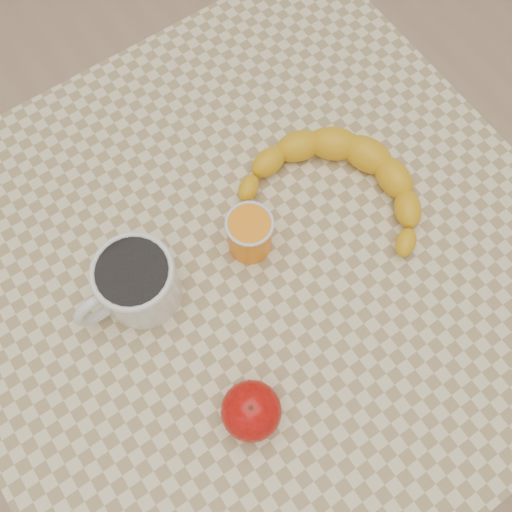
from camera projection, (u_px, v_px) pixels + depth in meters
ground at (256, 362)px, 1.45m from camera, size 3.00×3.00×0.00m
table at (256, 281)px, 0.83m from camera, size 0.80×0.80×0.75m
coffee_mug at (136, 282)px, 0.69m from camera, size 0.14×0.10×0.09m
orange_juice_glass at (250, 234)px, 0.73m from camera, size 0.06×0.06×0.07m
apple at (251, 411)px, 0.65m from camera, size 0.09×0.09×0.07m
banana at (342, 187)px, 0.77m from camera, size 0.43×0.45×0.05m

